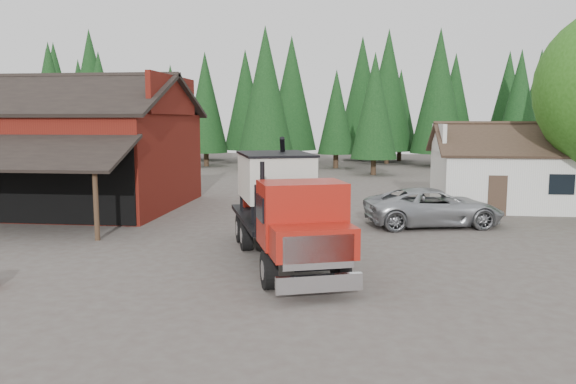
# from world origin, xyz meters

# --- Properties ---
(ground) EXTENTS (120.00, 120.00, 0.00)m
(ground) POSITION_xyz_m (0.00, 0.00, 0.00)
(ground) COLOR #4D413C
(ground) RESTS_ON ground
(red_barn) EXTENTS (12.80, 13.63, 7.18)m
(red_barn) POSITION_xyz_m (-11.00, 9.90, 2.69)
(red_barn) COLOR #5E180F
(red_barn) RESTS_ON ground
(farmhouse) EXTENTS (8.60, 6.42, 4.65)m
(farmhouse) POSITION_xyz_m (13.00, 13.00, 1.67)
(farmhouse) COLOR silver
(farmhouse) RESTS_ON ground
(conifer_backdrop) EXTENTS (76.00, 16.00, 16.00)m
(conifer_backdrop) POSITION_xyz_m (0.00, 42.00, 0.00)
(conifer_backdrop) COLOR black
(conifer_backdrop) RESTS_ON ground
(near_pine_a) EXTENTS (4.40, 4.40, 11.40)m
(near_pine_a) POSITION_xyz_m (-22.00, 28.00, 6.39)
(near_pine_a) COLOR #382619
(near_pine_a) RESTS_ON ground
(near_pine_b) EXTENTS (3.96, 3.96, 10.40)m
(near_pine_b) POSITION_xyz_m (6.00, 30.00, 5.89)
(near_pine_b) COLOR #382619
(near_pine_b) RESTS_ON ground
(near_pine_d) EXTENTS (5.28, 5.28, 13.40)m
(near_pine_d) POSITION_xyz_m (-4.00, 34.00, 7.39)
(near_pine_d) COLOR #382619
(near_pine_d) RESTS_ON ground
(feed_truck) EXTENTS (5.25, 9.44, 4.13)m
(feed_truck) POSITION_xyz_m (2.15, -0.21, 1.93)
(feed_truck) COLOR black
(feed_truck) RESTS_ON ground
(silver_car) EXTENTS (6.57, 4.10, 1.69)m
(silver_car) POSITION_xyz_m (8.00, 6.82, 0.85)
(silver_car) COLOR #9EA1A5
(silver_car) RESTS_ON ground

